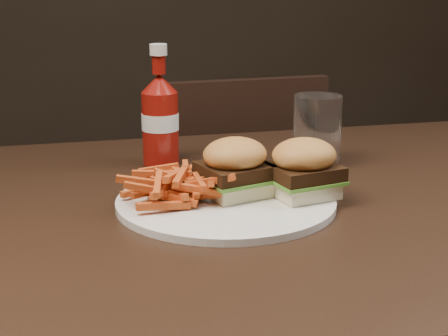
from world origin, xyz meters
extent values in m
cube|color=black|center=(0.00, 0.00, 0.73)|extent=(1.20, 0.80, 0.04)
cube|color=black|center=(0.13, 0.67, 0.43)|extent=(0.40, 0.40, 0.04)
cylinder|color=white|center=(-0.03, -0.02, 0.76)|extent=(0.30, 0.30, 0.01)
cube|color=beige|center=(-0.01, -0.01, 0.77)|extent=(0.10, 0.09, 0.02)
cube|color=#F6EDB8|center=(0.07, -0.03, 0.77)|extent=(0.09, 0.09, 0.02)
cylinder|color=maroon|center=(-0.08, 0.21, 0.81)|extent=(0.07, 0.07, 0.12)
cylinder|color=white|center=(0.16, 0.14, 0.81)|extent=(0.10, 0.10, 0.12)
camera|label=1|loc=(-0.24, -0.87, 1.05)|focal=55.00mm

